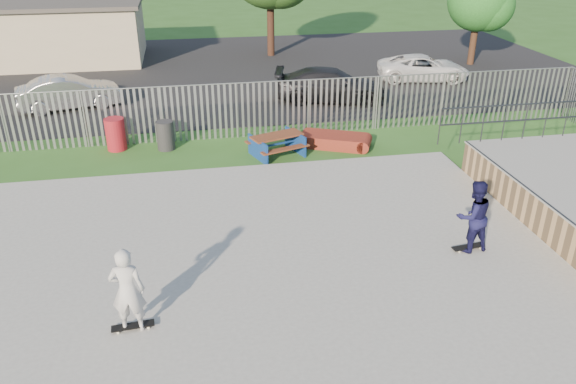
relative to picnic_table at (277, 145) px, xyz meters
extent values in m
plane|color=#306021|center=(-2.12, -7.05, -0.37)|extent=(120.00, 120.00, 0.00)
cube|color=gray|center=(-2.12, -7.05, -0.29)|extent=(15.00, 12.00, 0.15)
cylinder|color=#383A3F|center=(5.40, -6.05, 0.71)|extent=(0.06, 7.00, 0.06)
cube|color=brown|center=(0.00, 0.00, 0.33)|extent=(1.84, 1.20, 0.06)
cube|color=brown|center=(0.19, -0.54, 0.05)|extent=(1.70, 0.83, 0.05)
cube|color=brown|center=(-0.19, 0.54, 0.05)|extent=(1.70, 0.83, 0.05)
cube|color=navy|center=(0.00, 0.00, -0.02)|extent=(1.88, 1.77, 0.70)
cube|color=maroon|center=(2.11, 0.47, -0.16)|extent=(2.33, 1.82, 0.42)
cylinder|color=maroon|center=(-5.32, 1.52, 0.18)|extent=(0.66, 0.66, 1.10)
cylinder|color=#29292C|center=(-3.66, 1.23, 0.13)|extent=(0.60, 0.60, 1.00)
cube|color=black|center=(-2.12, 11.95, -0.36)|extent=(40.00, 18.00, 0.02)
imported|color=silver|center=(-7.61, 6.58, 0.33)|extent=(4.32, 2.37, 1.35)
imported|color=black|center=(3.29, 5.68, 0.35)|extent=(5.10, 2.99, 1.39)
imported|color=white|center=(8.56, 8.23, 0.26)|extent=(4.66, 2.75, 1.22)
cube|color=#C5B797|center=(-10.12, 15.95, 1.13)|extent=(10.00, 6.00, 3.00)
cube|color=#4C4742|center=(-10.12, 15.95, 2.73)|extent=(10.40, 6.40, 0.20)
cylinder|color=#3B2217|center=(2.12, 15.07, 1.76)|extent=(0.41, 0.41, 4.25)
cylinder|color=#462B1C|center=(12.45, 10.97, 1.08)|extent=(0.35, 0.35, 2.90)
cube|color=black|center=(3.43, -6.92, -0.15)|extent=(0.82, 0.29, 0.02)
cube|color=black|center=(-4.15, -8.43, -0.15)|extent=(0.81, 0.26, 0.02)
imported|color=#121239|center=(3.43, -6.92, 0.66)|extent=(0.93, 0.76, 1.76)
imported|color=silver|center=(-4.15, -8.43, 0.66)|extent=(0.68, 0.48, 1.76)
camera|label=1|loc=(-2.76, -17.26, 6.80)|focal=35.00mm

